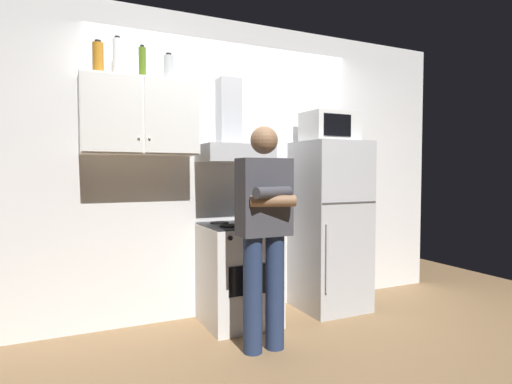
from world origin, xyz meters
TOP-DOWN VIEW (x-y plane):
  - ground_plane at (0.00, 0.00)m, footprint 7.00×7.00m
  - back_wall_tiled at (0.00, 0.60)m, footprint 4.80×0.10m
  - upper_cabinet at (-0.85, 0.37)m, footprint 0.90×0.37m
  - stove_oven at (-0.05, 0.25)m, footprint 0.60×0.62m
  - range_hood at (-0.05, 0.38)m, footprint 0.60×0.44m
  - refrigerator at (0.90, 0.25)m, footprint 0.60×0.62m
  - microwave at (0.90, 0.27)m, footprint 0.48×0.37m
  - person_standing at (-0.10, -0.36)m, footprint 0.38×0.33m
  - cooking_pot at (0.08, 0.13)m, footprint 0.29×0.19m
  - bottle_canister_steel at (-0.62, 0.35)m, footprint 0.08×0.08m
  - bottle_vodka_clear at (-1.01, 0.41)m, footprint 0.07×0.07m
  - bottle_olive_oil at (-0.82, 0.37)m, footprint 0.06×0.06m
  - bottle_liquor_amber at (-1.15, 0.39)m, footprint 0.08×0.08m

SIDE VIEW (x-z plane):
  - ground_plane at x=0.00m, z-range 0.00..0.00m
  - stove_oven at x=-0.05m, z-range 0.00..0.87m
  - refrigerator at x=0.90m, z-range 0.00..1.60m
  - person_standing at x=-0.10m, z-range 0.08..1.72m
  - cooking_pot at x=0.08m, z-range 0.87..0.98m
  - back_wall_tiled at x=0.00m, z-range 0.00..2.70m
  - range_hood at x=-0.05m, z-range 1.22..1.97m
  - microwave at x=0.90m, z-range 1.60..1.88m
  - upper_cabinet at x=-0.85m, z-range 1.45..2.05m
  - bottle_canister_steel at x=-0.62m, z-range 2.04..2.27m
  - bottle_liquor_amber at x=-1.15m, z-range 2.04..2.31m
  - bottle_olive_oil at x=-0.82m, z-range 2.04..2.31m
  - bottle_vodka_clear at x=-1.01m, z-range 2.04..2.37m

